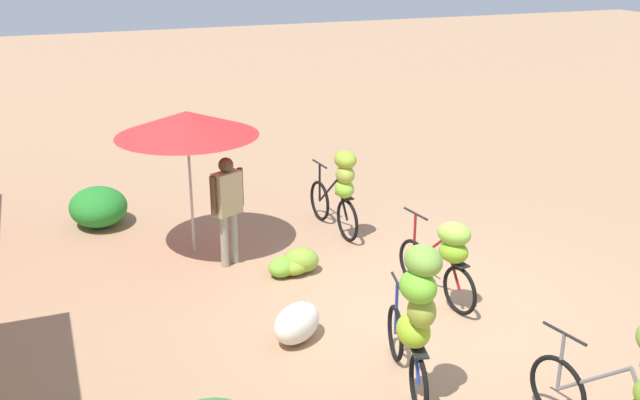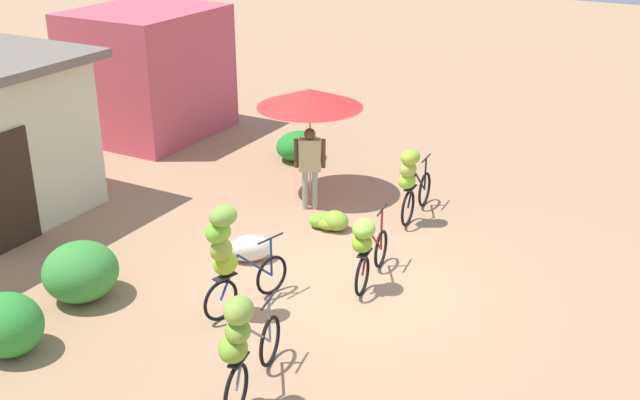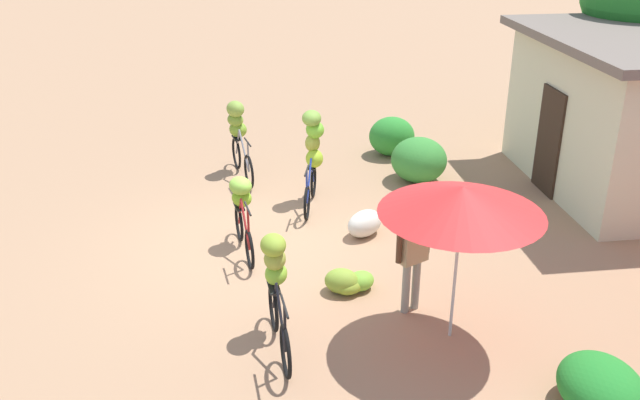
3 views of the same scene
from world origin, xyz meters
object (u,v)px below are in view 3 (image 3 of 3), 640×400
(building_low, at_px, (630,113))
(bicycle_by_shop, at_px, (276,281))
(market_umbrella, at_px, (462,200))
(person_vendor, at_px, (413,248))
(produce_sack, at_px, (365,223))
(bicycle_near_pile, at_px, (313,148))
(banana_pile_on_ground, at_px, (348,282))
(bicycle_leftmost, at_px, (238,131))
(bicycle_center_loaded, at_px, (242,207))

(building_low, bearing_deg, bicycle_by_shop, -59.38)
(market_umbrella, relative_size, person_vendor, 1.34)
(produce_sack, height_order, person_vendor, person_vendor)
(bicycle_near_pile, distance_m, banana_pile_on_ground, 3.37)
(person_vendor, bearing_deg, bicycle_leftmost, -158.13)
(person_vendor, bearing_deg, bicycle_center_loaded, -134.51)
(bicycle_by_shop, relative_size, banana_pile_on_ground, 1.89)
(building_low, xyz_separation_m, person_vendor, (3.73, -5.10, -0.53))
(bicycle_near_pile, xyz_separation_m, banana_pile_on_ground, (3.25, 0.12, -0.88))
(bicycle_near_pile, height_order, person_vendor, bicycle_near_pile)
(bicycle_by_shop, bearing_deg, bicycle_leftmost, -176.78)
(banana_pile_on_ground, bearing_deg, bicycle_leftmost, -163.57)
(bicycle_center_loaded, distance_m, produce_sack, 2.09)
(bicycle_by_shop, bearing_deg, bicycle_near_pile, 166.91)
(bicycle_center_loaded, height_order, produce_sack, bicycle_center_loaded)
(market_umbrella, bearing_deg, person_vendor, -150.58)
(bicycle_center_loaded, bearing_deg, bicycle_near_pile, 141.35)
(produce_sack, xyz_separation_m, person_vendor, (2.31, 0.19, 0.74))
(bicycle_leftmost, height_order, bicycle_near_pile, bicycle_near_pile)
(produce_sack, bearing_deg, market_umbrella, 10.73)
(market_umbrella, distance_m, banana_pile_on_ground, 2.46)
(bicycle_center_loaded, height_order, bicycle_by_shop, bicycle_by_shop)
(bicycle_leftmost, distance_m, produce_sack, 3.78)
(banana_pile_on_ground, bearing_deg, produce_sack, 161.69)
(market_umbrella, relative_size, produce_sack, 3.02)
(building_low, height_order, person_vendor, building_low)
(bicycle_near_pile, bearing_deg, bicycle_center_loaded, -38.65)
(bicycle_near_pile, height_order, banana_pile_on_ground, bicycle_near_pile)
(bicycle_leftmost, relative_size, banana_pile_on_ground, 2.01)
(produce_sack, bearing_deg, banana_pile_on_ground, -18.31)
(produce_sack, distance_m, person_vendor, 2.44)
(bicycle_leftmost, xyz_separation_m, bicycle_by_shop, (5.84, 0.33, -0.06))
(bicycle_near_pile, distance_m, produce_sack, 1.87)
(bicycle_center_loaded, xyz_separation_m, produce_sack, (-0.14, 2.02, -0.50))
(bicycle_center_loaded, relative_size, person_vendor, 0.99)
(building_low, xyz_separation_m, bicycle_center_loaded, (1.55, -7.31, -0.78))
(bicycle_by_shop, bearing_deg, person_vendor, 101.80)
(bicycle_by_shop, height_order, person_vendor, person_vendor)
(building_low, xyz_separation_m, market_umbrella, (4.39, -4.73, 0.44))
(bicycle_center_loaded, bearing_deg, bicycle_by_shop, 7.87)
(building_low, distance_m, banana_pile_on_ground, 6.77)
(banana_pile_on_ground, bearing_deg, building_low, 118.11)
(building_low, height_order, market_umbrella, building_low)
(market_umbrella, height_order, produce_sack, market_umbrella)
(building_low, xyz_separation_m, produce_sack, (1.42, -5.29, -1.27))
(banana_pile_on_ground, relative_size, person_vendor, 0.55)
(banana_pile_on_ground, distance_m, person_vendor, 1.27)
(person_vendor, bearing_deg, produce_sack, -175.27)
(banana_pile_on_ground, xyz_separation_m, person_vendor, (0.60, 0.76, 0.81))
(market_umbrella, relative_size, bicycle_by_shop, 1.29)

